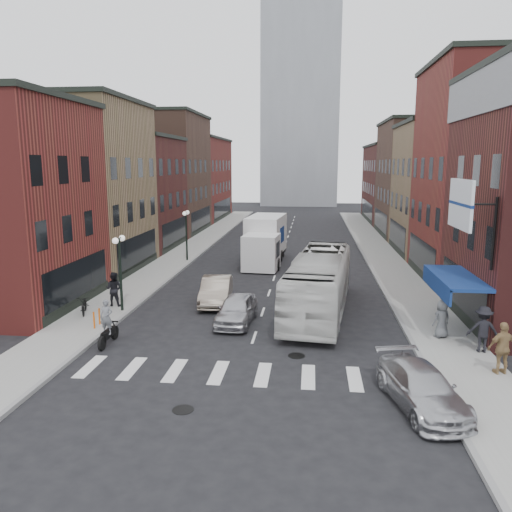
{
  "coord_description": "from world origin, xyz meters",
  "views": [
    {
      "loc": [
        2.5,
        -20.54,
        7.83
      ],
      "look_at": [
        -0.54,
        6.57,
        2.74
      ],
      "focal_mm": 35.0,
      "sensor_mm": 36.0,
      "label": 1
    }
  ],
  "objects_px": {
    "sedan_left_far": "(216,291)",
    "ped_right_a": "(483,329)",
    "streetlamp_far": "(186,226)",
    "box_truck": "(265,241)",
    "bike_rack": "(97,318)",
    "transit_bus": "(319,283)",
    "ped_right_b": "(503,348)",
    "billboard_sign": "(463,206)",
    "streetlamp_near": "(120,259)",
    "curb_car": "(422,388)",
    "sedan_left_near": "(237,309)",
    "motorcycle_rider": "(107,324)",
    "ped_left_solo": "(114,289)",
    "ped_right_c": "(442,319)",
    "parked_bicycle": "(85,304)"
  },
  "relations": [
    {
      "from": "box_truck",
      "to": "bike_rack",
      "type": "bearing_deg",
      "value": -105.78
    },
    {
      "from": "sedan_left_far",
      "to": "ped_right_a",
      "type": "bearing_deg",
      "value": -32.64
    },
    {
      "from": "transit_bus",
      "to": "ped_left_solo",
      "type": "distance_m",
      "value": 11.14
    },
    {
      "from": "parked_bicycle",
      "to": "ped_right_a",
      "type": "relative_size",
      "value": 0.94
    },
    {
      "from": "streetlamp_far",
      "to": "motorcycle_rider",
      "type": "bearing_deg",
      "value": -86.44
    },
    {
      "from": "ped_left_solo",
      "to": "streetlamp_far",
      "type": "bearing_deg",
      "value": -90.3
    },
    {
      "from": "box_truck",
      "to": "motorcycle_rider",
      "type": "relative_size",
      "value": 4.19
    },
    {
      "from": "bike_rack",
      "to": "ped_left_solo",
      "type": "height_order",
      "value": "ped_left_solo"
    },
    {
      "from": "box_truck",
      "to": "ped_right_c",
      "type": "height_order",
      "value": "box_truck"
    },
    {
      "from": "ped_left_solo",
      "to": "motorcycle_rider",
      "type": "bearing_deg",
      "value": 112.15
    },
    {
      "from": "transit_bus",
      "to": "curb_car",
      "type": "relative_size",
      "value": 2.5
    },
    {
      "from": "streetlamp_far",
      "to": "bike_rack",
      "type": "height_order",
      "value": "streetlamp_far"
    },
    {
      "from": "motorcycle_rider",
      "to": "sedan_left_near",
      "type": "bearing_deg",
      "value": 35.24
    },
    {
      "from": "streetlamp_near",
      "to": "curb_car",
      "type": "xyz_separation_m",
      "value": [
        13.57,
        -8.93,
        -2.26
      ]
    },
    {
      "from": "sedan_left_near",
      "to": "bike_rack",
      "type": "bearing_deg",
      "value": -161.83
    },
    {
      "from": "billboard_sign",
      "to": "transit_bus",
      "type": "relative_size",
      "value": 0.33
    },
    {
      "from": "billboard_sign",
      "to": "ped_left_solo",
      "type": "distance_m",
      "value": 17.99
    },
    {
      "from": "sedan_left_far",
      "to": "ped_right_b",
      "type": "xyz_separation_m",
      "value": [
        12.38,
        -8.58,
        0.39
      ]
    },
    {
      "from": "transit_bus",
      "to": "ped_right_a",
      "type": "distance_m",
      "value": 8.56
    },
    {
      "from": "streetlamp_far",
      "to": "motorcycle_rider",
      "type": "distance_m",
      "value": 18.79
    },
    {
      "from": "sedan_left_far",
      "to": "ped_right_b",
      "type": "bearing_deg",
      "value": -40.1
    },
    {
      "from": "billboard_sign",
      "to": "ped_right_c",
      "type": "xyz_separation_m",
      "value": [
        -0.22,
        1.06,
        -5.13
      ]
    },
    {
      "from": "streetlamp_far",
      "to": "sedan_left_near",
      "type": "xyz_separation_m",
      "value": [
        6.29,
        -15.0,
        -2.2
      ]
    },
    {
      "from": "sedan_left_near",
      "to": "ped_left_solo",
      "type": "distance_m",
      "value": 7.27
    },
    {
      "from": "sedan_left_near",
      "to": "parked_bicycle",
      "type": "distance_m",
      "value": 8.03
    },
    {
      "from": "bike_rack",
      "to": "ped_left_solo",
      "type": "bearing_deg",
      "value": 98.79
    },
    {
      "from": "bike_rack",
      "to": "parked_bicycle",
      "type": "xyz_separation_m",
      "value": [
        -1.53,
        1.98,
        0.08
      ]
    },
    {
      "from": "billboard_sign",
      "to": "ped_right_b",
      "type": "bearing_deg",
      "value": -69.69
    },
    {
      "from": "sedan_left_far",
      "to": "curb_car",
      "type": "distance_m",
      "value": 14.39
    },
    {
      "from": "streetlamp_far",
      "to": "box_truck",
      "type": "distance_m",
      "value": 6.37
    },
    {
      "from": "box_truck",
      "to": "ped_right_c",
      "type": "distance_m",
      "value": 19.1
    },
    {
      "from": "motorcycle_rider",
      "to": "ped_right_a",
      "type": "bearing_deg",
      "value": 2.04
    },
    {
      "from": "ped_right_a",
      "to": "curb_car",
      "type": "bearing_deg",
      "value": 60.98
    },
    {
      "from": "streetlamp_near",
      "to": "transit_bus",
      "type": "bearing_deg",
      "value": 7.44
    },
    {
      "from": "ped_right_a",
      "to": "ped_right_c",
      "type": "relative_size",
      "value": 1.14
    },
    {
      "from": "streetlamp_near",
      "to": "motorcycle_rider",
      "type": "bearing_deg",
      "value": -75.98
    },
    {
      "from": "transit_bus",
      "to": "ped_right_b",
      "type": "xyz_separation_m",
      "value": [
        6.63,
        -7.59,
        -0.44
      ]
    },
    {
      "from": "billboard_sign",
      "to": "streetlamp_near",
      "type": "bearing_deg",
      "value": 167.65
    },
    {
      "from": "streetlamp_near",
      "to": "ped_right_c",
      "type": "distance_m",
      "value": 16.06
    },
    {
      "from": "sedan_left_near",
      "to": "parked_bicycle",
      "type": "bearing_deg",
      "value": -178.48
    },
    {
      "from": "billboard_sign",
      "to": "ped_right_c",
      "type": "relative_size",
      "value": 2.18
    },
    {
      "from": "streetlamp_near",
      "to": "sedan_left_far",
      "type": "relative_size",
      "value": 0.9
    },
    {
      "from": "streetlamp_far",
      "to": "ped_right_a",
      "type": "bearing_deg",
      "value": -46.7
    },
    {
      "from": "ped_right_a",
      "to": "motorcycle_rider",
      "type": "bearing_deg",
      "value": 8.25
    },
    {
      "from": "transit_bus",
      "to": "streetlamp_near",
      "type": "bearing_deg",
      "value": -165.86
    },
    {
      "from": "ped_right_b",
      "to": "parked_bicycle",
      "type": "bearing_deg",
      "value": -27.48
    },
    {
      "from": "transit_bus",
      "to": "curb_car",
      "type": "bearing_deg",
      "value": -66.06
    },
    {
      "from": "sedan_left_far",
      "to": "curb_car",
      "type": "relative_size",
      "value": 1.01
    },
    {
      "from": "sedan_left_far",
      "to": "ped_right_a",
      "type": "height_order",
      "value": "ped_right_a"
    },
    {
      "from": "transit_bus",
      "to": "parked_bicycle",
      "type": "xyz_separation_m",
      "value": [
        -12.11,
        -2.08,
        -0.95
      ]
    }
  ]
}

